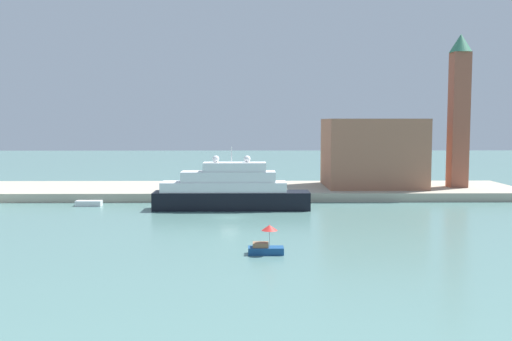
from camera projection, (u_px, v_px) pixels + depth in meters
ground at (230, 218)px, 85.88m from camera, size 400.00×400.00×0.00m
quay_dock at (234, 191)px, 112.73m from camera, size 110.00×22.02×1.59m
large_yacht at (230, 191)px, 93.70m from camera, size 25.38×4.93×10.27m
small_motorboat at (266, 244)px, 62.11m from camera, size 3.84×1.73×3.20m
work_barge at (89, 203)px, 97.74m from camera, size 4.33×1.67×0.91m
harbor_building at (372, 153)px, 112.62m from camera, size 18.48×15.29×13.26m
bell_tower at (459, 106)px, 110.72m from camera, size 4.32×4.32×29.41m
parked_car at (177, 187)px, 107.79m from camera, size 4.38×1.76×1.33m
person_figure at (209, 186)px, 107.48m from camera, size 0.36×0.36×1.62m
mooring_bollard at (239, 191)px, 102.64m from camera, size 0.43×0.43×0.60m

